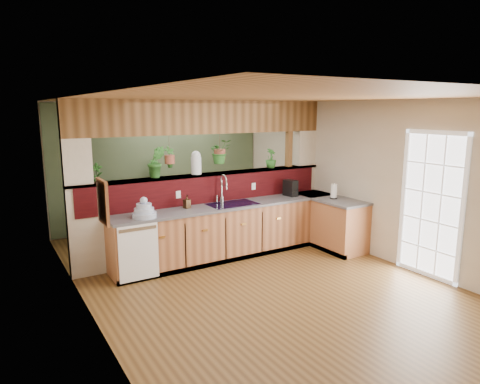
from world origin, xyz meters
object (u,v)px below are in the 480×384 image
faucet (223,188)px  shelving_console (130,208)px  coffee_maker (291,189)px  dish_stack (144,211)px  glass_jar (196,163)px  soap_dispenser (187,202)px  paper_towel (334,192)px

faucet → shelving_console: size_ratio=0.31×
coffee_maker → shelving_console: 3.26m
dish_stack → glass_jar: size_ratio=0.91×
soap_dispenser → shelving_console: soap_dispenser is taller
paper_towel → shelving_console: bearing=134.8°
faucet → coffee_maker: bearing=-5.3°
faucet → glass_jar: size_ratio=1.26×
coffee_maker → shelving_console: (-2.30, 2.25, -0.53)m
faucet → shelving_console: faucet is taller
paper_towel → shelving_console: 4.01m
dish_stack → soap_dispenser: 0.82m
dish_stack → soap_dispenser: bearing=16.9°
faucet → soap_dispenser: size_ratio=2.35×
dish_stack → shelving_console: (0.51, 2.40, -0.50)m
glass_jar → shelving_console: 2.26m
soap_dispenser → paper_towel: bearing=-14.7°
dish_stack → glass_jar: 1.33m
faucet → coffee_maker: faucet is taller
coffee_maker → paper_towel: size_ratio=1.05×
soap_dispenser → glass_jar: (0.30, 0.26, 0.58)m
paper_towel → glass_jar: size_ratio=0.71×
shelving_console → paper_towel: bearing=-66.0°
paper_towel → glass_jar: (-2.23, 0.92, 0.56)m
dish_stack → paper_towel: bearing=-7.3°
dish_stack → soap_dispenser: (0.79, 0.24, 0.01)m
dish_stack → coffee_maker: 2.81m
faucet → paper_towel: faucet is taller
coffee_maker → soap_dispenser: bearing=171.2°
glass_jar → shelving_console: bearing=106.9°
faucet → soap_dispenser: (-0.68, -0.04, -0.16)m
faucet → dish_stack: faucet is taller
glass_jar → shelving_console: size_ratio=0.25×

